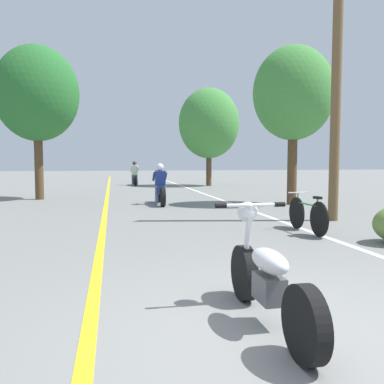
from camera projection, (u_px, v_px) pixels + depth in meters
ground_plane at (292, 334)px, 3.46m from camera, size 120.00×120.00×0.00m
lane_stripe_center at (107, 201)px, 15.07m from camera, size 0.14×48.00×0.01m
lane_stripe_edge at (218, 199)px, 15.89m from camera, size 0.14×48.00×0.01m
utility_pole at (337, 70)px, 9.80m from camera, size 1.10×0.24×7.15m
roadside_tree_right_near at (293, 94)px, 13.55m from camera, size 2.73×2.46×5.31m
roadside_tree_right_far at (209, 123)px, 23.91m from camera, size 3.58×3.22×5.75m
roadside_tree_left at (37, 94)px, 15.31m from camera, size 3.13×2.81×5.82m
motorcycle_foreground at (267, 278)px, 3.66m from camera, size 0.73×1.97×1.06m
motorcycle_rider_lead at (160, 189)px, 13.77m from camera, size 0.50×2.05×1.39m
motorcycle_rider_far at (135, 176)px, 24.64m from camera, size 0.50×1.99×1.47m
bicycle_parked at (307, 215)px, 8.35m from camera, size 0.44×1.67×0.80m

